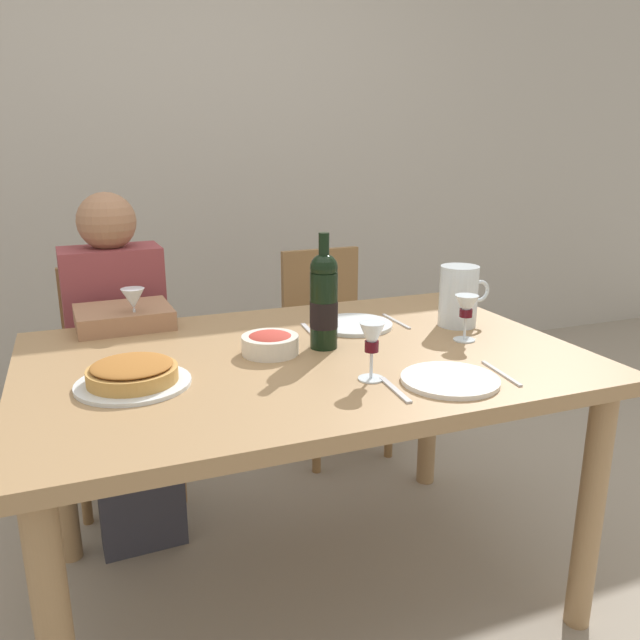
{
  "coord_description": "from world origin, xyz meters",
  "views": [
    {
      "loc": [
        -0.56,
        -1.54,
        1.32
      ],
      "look_at": [
        0.05,
        0.0,
        0.85
      ],
      "focal_mm": 35.27,
      "sensor_mm": 36.0,
      "label": 1
    }
  ],
  "objects": [
    {
      "name": "fork_left_setting",
      "position": [
        0.09,
        0.19,
        0.76
      ],
      "size": [
        0.03,
        0.16,
        0.0
      ],
      "primitive_type": "cube",
      "rotation": [
        0.0,
        0.0,
        1.48
      ],
      "color": "silver",
      "rests_on": "dining_table"
    },
    {
      "name": "salad_bowl",
      "position": [
        -0.09,
        0.03,
        0.79
      ],
      "size": [
        0.16,
        0.16,
        0.06
      ],
      "color": "silver",
      "rests_on": "dining_table"
    },
    {
      "name": "wine_bottle",
      "position": [
        0.07,
        0.03,
        0.9
      ],
      "size": [
        0.08,
        0.08,
        0.33
      ],
      "color": "black",
      "rests_on": "dining_table"
    },
    {
      "name": "knife_left_setting",
      "position": [
        0.39,
        0.19,
        0.76
      ],
      "size": [
        0.01,
        0.18,
        0.0
      ],
      "primitive_type": "cube",
      "rotation": [
        0.0,
        0.0,
        1.57
      ],
      "color": "silver",
      "rests_on": "dining_table"
    },
    {
      "name": "knife_right_setting",
      "position": [
        0.41,
        -0.33,
        0.76
      ],
      "size": [
        0.03,
        0.18,
        0.0
      ],
      "primitive_type": "cube",
      "rotation": [
        0.0,
        0.0,
        1.46
      ],
      "color": "silver",
      "rests_on": "dining_table"
    },
    {
      "name": "wine_glass_left_diner",
      "position": [
        -0.41,
        0.39,
        0.86
      ],
      "size": [
        0.07,
        0.07,
        0.13
      ],
      "color": "silver",
      "rests_on": "dining_table"
    },
    {
      "name": "water_pitcher",
      "position": [
        0.55,
        0.08,
        0.84
      ],
      "size": [
        0.17,
        0.12,
        0.19
      ],
      "color": "silver",
      "rests_on": "dining_table"
    },
    {
      "name": "chair_right",
      "position": [
        0.45,
        0.9,
        0.5
      ],
      "size": [
        0.41,
        0.41,
        0.87
      ],
      "rotation": [
        0.0,
        0.0,
        3.17
      ],
      "color": "olive",
      "rests_on": "ground"
    },
    {
      "name": "dinner_plate_right_setting",
      "position": [
        0.26,
        -0.33,
        0.77
      ],
      "size": [
        0.24,
        0.24,
        0.01
      ],
      "primitive_type": "cylinder",
      "color": "white",
      "rests_on": "dining_table"
    },
    {
      "name": "spoon_right_setting",
      "position": [
        0.11,
        -0.33,
        0.76
      ],
      "size": [
        0.02,
        0.16,
        0.0
      ],
      "primitive_type": "cube",
      "rotation": [
        0.0,
        0.0,
        1.5
      ],
      "color": "silver",
      "rests_on": "dining_table"
    },
    {
      "name": "ground_plane",
      "position": [
        0.0,
        0.0,
        0.0
      ],
      "size": [
        8.0,
        8.0,
        0.0
      ],
      "primitive_type": "plane",
      "color": "gray"
    },
    {
      "name": "dinner_plate_left_setting",
      "position": [
        0.24,
        0.19,
        0.77
      ],
      "size": [
        0.24,
        0.24,
        0.01
      ],
      "primitive_type": "cylinder",
      "color": "silver",
      "rests_on": "dining_table"
    },
    {
      "name": "chair_left",
      "position": [
        -0.45,
        0.86,
        0.5
      ],
      "size": [
        0.42,
        0.42,
        0.87
      ],
      "rotation": [
        0.0,
        0.0,
        3.18
      ],
      "color": "olive",
      "rests_on": "ground"
    },
    {
      "name": "diner_left",
      "position": [
        -0.45,
        0.63,
        0.62
      ],
      "size": [
        0.35,
        0.51,
        1.16
      ],
      "rotation": [
        0.0,
        0.0,
        3.18
      ],
      "color": "#8E3D42",
      "rests_on": "ground"
    },
    {
      "name": "wine_glass_centre",
      "position": [
        0.09,
        -0.24,
        0.86
      ],
      "size": [
        0.06,
        0.06,
        0.14
      ],
      "color": "silver",
      "rests_on": "dining_table"
    },
    {
      "name": "dining_table",
      "position": [
        0.0,
        0.0,
        0.67
      ],
      "size": [
        1.5,
        1.0,
        0.76
      ],
      "color": "#9E7A51",
      "rests_on": "ground"
    },
    {
      "name": "back_wall",
      "position": [
        0.0,
        2.0,
        1.4
      ],
      "size": [
        8.0,
        0.1,
        2.8
      ],
      "primitive_type": "cube",
      "color": "#B2ADA3",
      "rests_on": "ground"
    },
    {
      "name": "wine_glass_right_diner",
      "position": [
        0.48,
        -0.06,
        0.86
      ],
      "size": [
        0.07,
        0.07,
        0.14
      ],
      "color": "silver",
      "rests_on": "dining_table"
    },
    {
      "name": "baked_tart",
      "position": [
        -0.46,
        -0.07,
        0.79
      ],
      "size": [
        0.27,
        0.27,
        0.06
      ],
      "color": "silver",
      "rests_on": "dining_table"
    }
  ]
}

